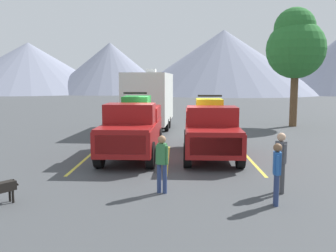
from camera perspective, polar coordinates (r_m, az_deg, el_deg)
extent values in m
plane|color=#3F4244|center=(15.23, -0.04, -4.68)|extent=(240.00, 240.00, 0.00)
cube|color=maroon|center=(14.90, -5.56, -1.31)|extent=(2.14, 5.41, 0.92)
cube|color=maroon|center=(12.95, -6.84, -0.36)|extent=(1.95, 1.55, 0.08)
cube|color=maroon|center=(14.33, -5.88, 1.84)|extent=(1.91, 1.45, 0.81)
cube|color=slate|center=(13.77, -6.24, 1.79)|extent=(1.76, 0.28, 0.60)
cube|color=maroon|center=(16.24, -4.84, 2.03)|extent=(2.02, 2.52, 0.57)
cube|color=silver|center=(12.31, -7.37, -2.90)|extent=(1.69, 0.11, 0.65)
cylinder|color=black|center=(13.09, -2.73, -4.51)|extent=(0.31, 0.96, 0.95)
cylinder|color=black|center=(13.39, -10.58, -4.36)|extent=(0.31, 0.96, 0.95)
cylinder|color=black|center=(16.66, -1.50, -2.00)|extent=(0.31, 0.96, 0.95)
cylinder|color=black|center=(16.90, -7.71, -1.93)|extent=(0.31, 0.96, 0.95)
cube|color=green|center=(16.20, -4.86, 3.83)|extent=(1.14, 1.61, 0.45)
cylinder|color=black|center=(15.61, -3.49, 3.70)|extent=(0.19, 0.44, 0.44)
cylinder|color=black|center=(15.73, -6.75, 3.69)|extent=(0.19, 0.44, 0.44)
cylinder|color=black|center=(16.69, -3.08, 3.92)|extent=(0.19, 0.44, 0.44)
cylinder|color=black|center=(16.80, -6.13, 3.91)|extent=(0.19, 0.44, 0.44)
cube|color=black|center=(15.75, -5.09, 5.10)|extent=(1.00, 0.11, 0.08)
cube|color=maroon|center=(14.96, 6.63, -1.55)|extent=(2.19, 5.31, 0.86)
cube|color=maroon|center=(13.03, 7.19, -0.75)|extent=(2.00, 1.53, 0.08)
cube|color=maroon|center=(14.39, 6.80, 1.43)|extent=(1.96, 1.42, 0.79)
cube|color=slate|center=(13.84, 6.95, 1.37)|extent=(1.80, 0.28, 0.59)
cube|color=maroon|center=(16.28, 6.35, 1.65)|extent=(2.07, 2.47, 0.55)
cube|color=silver|center=(12.40, 7.40, -3.15)|extent=(1.74, 0.11, 0.60)
cylinder|color=black|center=(13.38, 11.12, -4.54)|extent=(0.30, 0.89, 0.88)
cylinder|color=black|center=(13.24, 3.03, -4.53)|extent=(0.30, 0.89, 0.88)
cylinder|color=black|center=(16.87, 9.41, -2.10)|extent=(0.30, 0.89, 0.88)
cylinder|color=black|center=(16.76, 3.01, -2.07)|extent=(0.30, 0.89, 0.88)
cube|color=yellow|center=(16.24, 6.37, 3.40)|extent=(1.17, 1.58, 0.45)
cylinder|color=black|center=(15.75, 8.16, 3.24)|extent=(0.19, 0.44, 0.44)
cylinder|color=black|center=(15.69, 4.81, 3.28)|extent=(0.19, 0.44, 0.44)
cylinder|color=black|center=(16.80, 7.83, 3.49)|extent=(0.19, 0.44, 0.44)
cylinder|color=black|center=(16.75, 4.69, 3.52)|extent=(0.19, 0.44, 0.44)
cube|color=black|center=(15.79, 6.48, 4.66)|extent=(1.02, 0.11, 0.08)
cube|color=gold|center=(15.10, -12.59, -4.94)|extent=(0.12, 5.50, 0.01)
cube|color=gold|center=(14.67, -0.09, -5.13)|extent=(0.12, 5.50, 0.01)
cube|color=gold|center=(14.95, 12.54, -5.06)|extent=(0.12, 5.50, 0.01)
cube|color=silver|center=(23.28, -2.88, 4.43)|extent=(2.89, 6.41, 3.00)
cube|color=brown|center=(23.47, -5.96, 4.79)|extent=(0.39, 6.01, 0.24)
cube|color=silver|center=(24.19, -2.61, 8.44)|extent=(0.64, 0.74, 0.30)
cube|color=#333333|center=(19.75, -4.29, -1.05)|extent=(0.19, 1.21, 0.12)
cylinder|color=black|center=(22.54, -0.20, 0.14)|extent=(0.27, 0.77, 0.76)
cylinder|color=black|center=(22.86, -5.98, 0.20)|extent=(0.27, 0.77, 0.76)
cylinder|color=black|center=(24.03, 0.12, 0.57)|extent=(0.27, 0.77, 0.76)
cylinder|color=black|center=(24.33, -5.32, 0.62)|extent=(0.27, 0.77, 0.76)
cylinder|color=navy|center=(9.62, 16.43, -9.57)|extent=(0.12, 0.12, 0.79)
cylinder|color=navy|center=(9.77, 16.33, -9.30)|extent=(0.12, 0.12, 0.79)
cube|color=#2659A5|center=(9.53, 16.53, -5.52)|extent=(0.22, 0.26, 0.56)
sphere|color=brown|center=(9.45, 16.61, -3.23)|extent=(0.21, 0.21, 0.21)
cylinder|color=#2659A5|center=(9.41, 16.60, -5.86)|extent=(0.09, 0.09, 0.51)
cylinder|color=#2659A5|center=(9.66, 16.44, -5.52)|extent=(0.09, 0.09, 0.51)
cylinder|color=#3F3F42|center=(10.67, 17.26, -7.79)|extent=(0.12, 0.12, 0.85)
cylinder|color=#3F3F42|center=(10.78, 16.58, -7.60)|extent=(0.12, 0.12, 0.85)
cube|color=#4C4C51|center=(10.57, 17.06, -3.87)|extent=(0.30, 0.31, 0.60)
sphere|color=tan|center=(10.50, 17.14, -1.63)|extent=(0.23, 0.23, 0.23)
cylinder|color=#4C4C51|center=(10.48, 17.59, -4.15)|extent=(0.10, 0.10, 0.54)
cylinder|color=#4C4C51|center=(10.67, 16.52, -3.92)|extent=(0.10, 0.10, 0.54)
cylinder|color=navy|center=(10.30, -1.39, -8.10)|extent=(0.12, 0.12, 0.82)
cylinder|color=navy|center=(10.25, -0.50, -8.18)|extent=(0.12, 0.12, 0.82)
cube|color=#33723F|center=(10.12, -0.95, -4.33)|extent=(0.28, 0.25, 0.58)
sphere|color=#9E704C|center=(10.04, -0.96, -2.10)|extent=(0.22, 0.22, 0.22)
cylinder|color=#33723F|center=(10.16, -1.65, -4.44)|extent=(0.10, 0.10, 0.52)
cylinder|color=#33723F|center=(10.08, -0.25, -4.54)|extent=(0.10, 0.10, 0.52)
cube|color=black|center=(10.23, -24.30, -8.63)|extent=(0.60, 0.67, 0.24)
cylinder|color=black|center=(10.38, -22.49, -8.04)|extent=(0.13, 0.15, 0.20)
cylinder|color=black|center=(10.34, -22.85, -10.02)|extent=(0.06, 0.06, 0.33)
cylinder|color=black|center=(10.47, -23.26, -9.82)|extent=(0.06, 0.06, 0.33)
cylinder|color=brown|center=(26.29, 18.89, 4.50)|extent=(0.50, 0.50, 4.19)
sphere|color=#286B2D|center=(26.35, 19.17, 11.17)|extent=(3.88, 3.88, 3.88)
sphere|color=#286B2D|center=(26.50, 19.03, 14.10)|extent=(2.72, 2.72, 2.72)
cone|color=gray|center=(98.06, -20.73, 8.41)|extent=(41.56, 41.56, 12.30)
cone|color=gray|center=(90.68, -8.91, 8.85)|extent=(29.72, 29.72, 12.06)
cone|color=gray|center=(87.47, 8.59, 9.77)|extent=(43.79, 43.79, 14.62)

